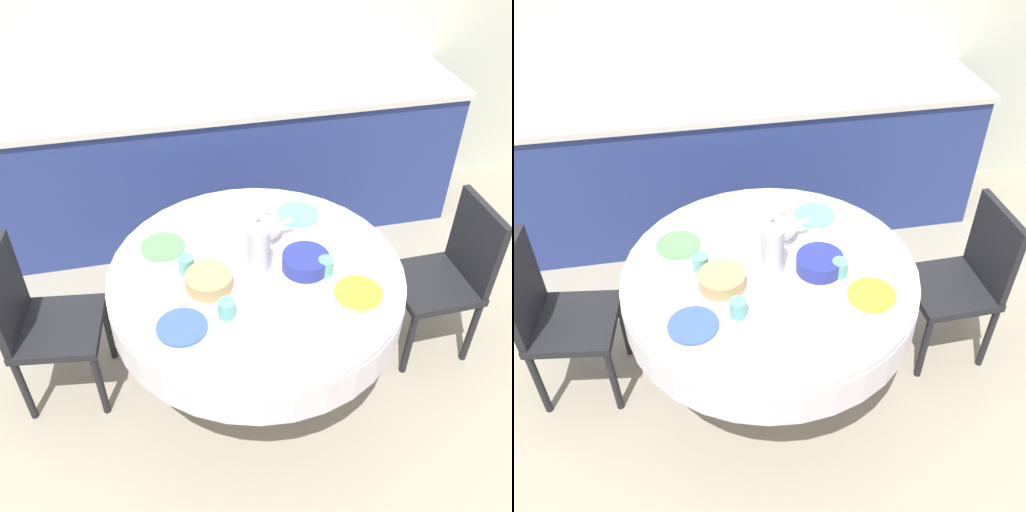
% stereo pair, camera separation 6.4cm
% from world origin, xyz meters
% --- Properties ---
extents(ground_plane, '(12.00, 12.00, 0.00)m').
position_xyz_m(ground_plane, '(0.00, 0.00, 0.00)').
color(ground_plane, '#9E937F').
extents(wall_back, '(7.00, 0.05, 2.60)m').
position_xyz_m(wall_back, '(0.00, 1.70, 1.30)').
color(wall_back, beige).
rests_on(wall_back, ground_plane).
extents(kitchen_counter, '(3.24, 0.64, 0.95)m').
position_xyz_m(kitchen_counter, '(0.00, 1.37, 0.47)').
color(kitchen_counter, navy).
rests_on(kitchen_counter, ground_plane).
extents(dining_table, '(1.34, 1.34, 0.73)m').
position_xyz_m(dining_table, '(0.00, 0.00, 0.60)').
color(dining_table, tan).
rests_on(dining_table, ground_plane).
extents(chair_left, '(0.41, 0.41, 0.88)m').
position_xyz_m(chair_left, '(1.01, 0.02, 0.50)').
color(chair_left, black).
rests_on(chair_left, ground_plane).
extents(chair_right, '(0.45, 0.45, 0.88)m').
position_xyz_m(chair_right, '(-1.00, 0.13, 0.50)').
color(chair_right, black).
rests_on(chair_right, ground_plane).
extents(plate_near_left, '(0.21, 0.21, 0.01)m').
position_xyz_m(plate_near_left, '(-0.37, -0.29, 0.73)').
color(plate_near_left, '#3856AD').
rests_on(plate_near_left, dining_table).
extents(cup_near_left, '(0.07, 0.07, 0.08)m').
position_xyz_m(cup_near_left, '(-0.18, -0.25, 0.77)').
color(cup_near_left, '#5BA39E').
rests_on(cup_near_left, dining_table).
extents(plate_near_right, '(0.21, 0.21, 0.01)m').
position_xyz_m(plate_near_right, '(0.39, -0.25, 0.73)').
color(plate_near_right, yellow).
rests_on(plate_near_right, dining_table).
extents(cup_near_right, '(0.07, 0.07, 0.08)m').
position_xyz_m(cup_near_right, '(0.30, -0.09, 0.77)').
color(cup_near_right, '#5BA39E').
rests_on(cup_near_right, dining_table).
extents(plate_far_left, '(0.21, 0.21, 0.01)m').
position_xyz_m(plate_far_left, '(-0.39, 0.25, 0.73)').
color(plate_far_left, '#5BA85B').
rests_on(plate_far_left, dining_table).
extents(cup_far_left, '(0.07, 0.07, 0.08)m').
position_xyz_m(cup_far_left, '(-0.31, 0.06, 0.77)').
color(cup_far_left, '#5BA39E').
rests_on(cup_far_left, dining_table).
extents(plate_far_right, '(0.21, 0.21, 0.01)m').
position_xyz_m(plate_far_right, '(0.29, 0.36, 0.73)').
color(plate_far_right, '#60BCB7').
rests_on(plate_far_right, dining_table).
extents(cup_far_right, '(0.07, 0.07, 0.08)m').
position_xyz_m(cup_far_right, '(0.13, 0.28, 0.77)').
color(cup_far_right, '#5BA39E').
rests_on(cup_far_right, dining_table).
extents(coffee_carafe, '(0.11, 0.11, 0.30)m').
position_xyz_m(coffee_carafe, '(0.01, 0.01, 0.86)').
color(coffee_carafe, '#B2B2B7').
rests_on(coffee_carafe, dining_table).
extents(teapot, '(0.20, 0.15, 0.19)m').
position_xyz_m(teapot, '(0.10, 0.20, 0.81)').
color(teapot, white).
rests_on(teapot, dining_table).
extents(bread_basket, '(0.21, 0.21, 0.07)m').
position_xyz_m(bread_basket, '(-0.22, -0.07, 0.76)').
color(bread_basket, tan).
rests_on(bread_basket, dining_table).
extents(fruit_bowl, '(0.21, 0.21, 0.08)m').
position_xyz_m(fruit_bowl, '(0.22, -0.04, 0.76)').
color(fruit_bowl, navy).
rests_on(fruit_bowl, dining_table).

